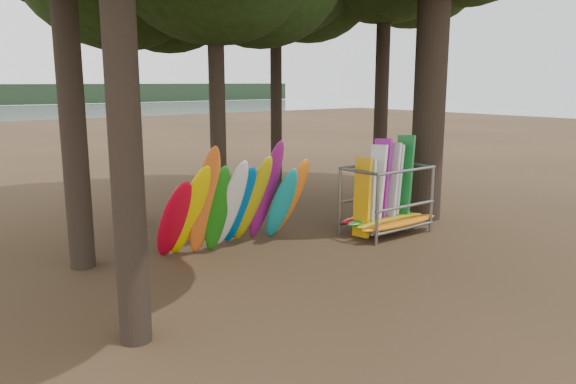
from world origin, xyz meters
TOP-DOWN VIEW (x-y plane):
  - ground at (0.00, 0.00)m, footprint 120.00×120.00m
  - kayak_row at (-2.32, 1.62)m, footprint 4.41×2.01m
  - storage_rack at (2.13, 0.36)m, footprint 3.09×1.57m

SIDE VIEW (x-z plane):
  - ground at x=0.00m, z-range 0.00..0.00m
  - storage_rack at x=2.13m, z-range -0.49..2.40m
  - kayak_row at x=-2.32m, z-range -0.30..2.79m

